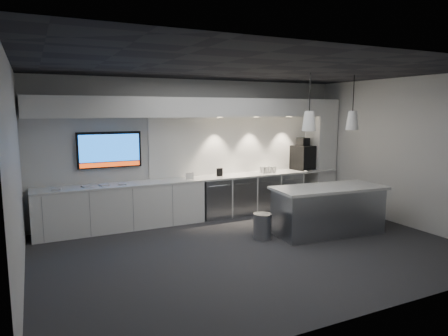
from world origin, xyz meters
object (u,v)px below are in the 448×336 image
island (328,210)px  bin (262,226)px  coffee_machine (303,157)px  wall_tv (110,150)px

island → bin: (-1.30, 0.25, -0.22)m
island → bin: island is taller
bin → island: bearing=-11.0°
coffee_machine → island: bearing=-123.0°
island → bin: bearing=174.1°
wall_tv → coffee_machine: wall_tv is taller
wall_tv → coffee_machine: size_ratio=1.61×
wall_tv → coffee_machine: 4.58m
wall_tv → bin: wall_tv is taller
island → coffee_machine: (0.93, 2.06, 0.76)m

